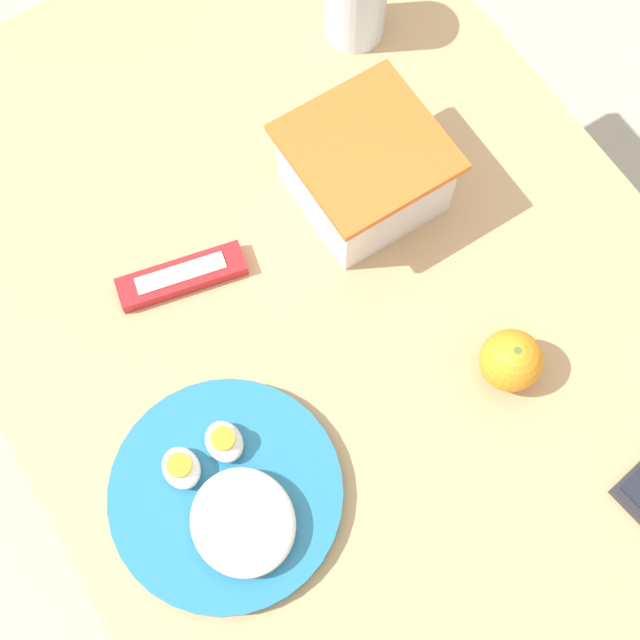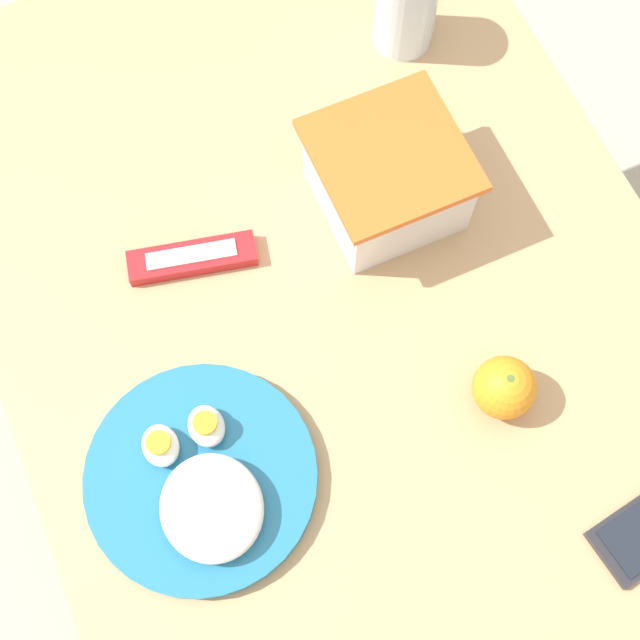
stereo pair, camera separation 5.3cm
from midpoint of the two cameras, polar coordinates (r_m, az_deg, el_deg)
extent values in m
plane|color=#B2A899|center=(1.73, 1.93, -8.67)|extent=(10.00, 10.00, 0.00)
cube|color=tan|center=(1.04, 3.17, -0.57)|extent=(1.19, 0.78, 0.03)
cylinder|color=#A07D56|center=(1.59, -17.18, 7.06)|extent=(0.05, 0.05, 0.70)
cylinder|color=#A07D56|center=(1.67, 5.22, 15.60)|extent=(0.05, 0.05, 0.70)
cube|color=white|center=(1.05, 5.76, 8.84)|extent=(0.15, 0.15, 0.10)
cube|color=beige|center=(1.07, 5.67, 8.40)|extent=(0.14, 0.14, 0.07)
cube|color=orange|center=(1.01, 6.06, 10.36)|extent=(0.17, 0.17, 0.01)
ellipsoid|color=tan|center=(1.07, 5.57, 11.21)|extent=(0.05, 0.04, 0.02)
ellipsoid|color=tan|center=(1.03, 7.11, 7.42)|extent=(0.05, 0.04, 0.02)
sphere|color=orange|center=(0.99, 13.20, -4.34)|extent=(0.07, 0.07, 0.07)
cylinder|color=#4C662D|center=(0.96, 13.62, -3.79)|extent=(0.01, 0.01, 0.00)
cylinder|color=teal|center=(0.98, -6.08, -10.10)|extent=(0.25, 0.25, 0.02)
ellipsoid|color=white|center=(0.94, -5.33, -12.00)|extent=(0.12, 0.11, 0.04)
ellipsoid|color=white|center=(0.97, -8.63, -8.07)|extent=(0.05, 0.04, 0.02)
cylinder|color=#F4A823|center=(0.95, -8.76, -7.88)|extent=(0.03, 0.03, 0.01)
ellipsoid|color=white|center=(0.96, -5.73, -6.89)|extent=(0.05, 0.04, 0.02)
cylinder|color=#F4A823|center=(0.95, -5.81, -6.69)|extent=(0.03, 0.03, 0.01)
cube|color=red|center=(1.06, -6.76, 3.85)|extent=(0.07, 0.16, 0.02)
cube|color=white|center=(1.05, -6.83, 4.08)|extent=(0.04, 0.11, 0.00)
cylinder|color=silver|center=(1.19, 6.85, 19.21)|extent=(0.08, 0.08, 0.12)
camera|label=1|loc=(0.03, -88.49, 4.05)|focal=50.00mm
camera|label=2|loc=(0.03, 91.51, -4.05)|focal=50.00mm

